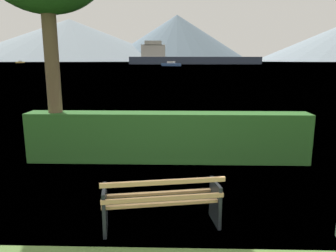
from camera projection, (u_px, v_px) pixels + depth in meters
The scene contains 8 objects.
ground_plane at pixel (161, 225), 4.91m from camera, with size 1400.00×1400.00×0.00m, color #4C6B33.
water_surface at pixel (177, 63), 307.64m from camera, with size 620.00×620.00×0.00m, color slate.
park_bench at pixel (162, 201), 4.77m from camera, with size 1.85×0.86×0.87m.
hedge_row at pixel (167, 137), 7.93m from camera, with size 6.97×0.61×1.24m, color #285B23.
cargo_ship_large at pixel (185, 58), 185.97m from camera, with size 77.25×14.62×13.19m.
fishing_boat_near at pixel (20, 62), 254.13m from camera, with size 7.03×4.44×1.86m.
sailboat_mid at pixel (171, 64), 131.24m from camera, with size 8.24×6.31×1.99m.
distant_hills at pixel (181, 39), 566.07m from camera, with size 869.24×423.19×84.24m.
Camera 1 is at (0.23, -4.49, 2.52)m, focal length 33.89 mm.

